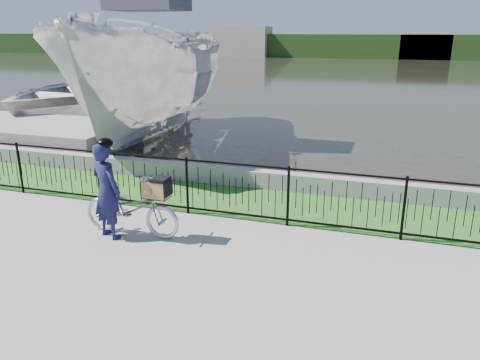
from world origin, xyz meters
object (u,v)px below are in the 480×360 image
(bicycle_rig, at_px, (132,208))
(boat_near, at_px, (152,78))
(boat_far, at_px, (95,92))
(cyclist, at_px, (106,189))

(bicycle_rig, xyz_separation_m, boat_near, (-3.07, 6.66, 1.53))
(boat_near, relative_size, boat_far, 1.02)
(bicycle_rig, bearing_deg, boat_near, 114.76)
(cyclist, bearing_deg, bicycle_rig, 32.76)
(bicycle_rig, relative_size, cyclist, 1.03)
(bicycle_rig, height_order, cyclist, cyclist)
(boat_near, distance_m, boat_far, 5.99)
(boat_near, height_order, boat_far, boat_near)
(bicycle_rig, xyz_separation_m, cyclist, (-0.34, -0.22, 0.38))
(cyclist, height_order, boat_far, boat_far)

